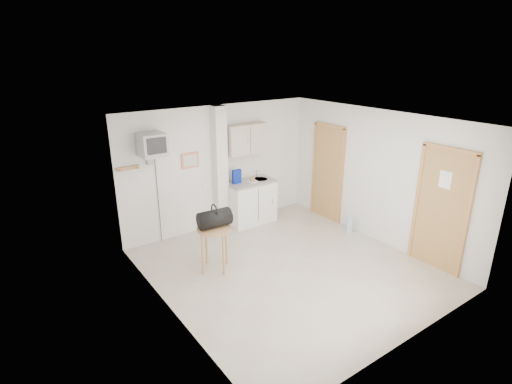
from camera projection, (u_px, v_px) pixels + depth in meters
ground at (289, 268)px, 6.77m from camera, size 4.50×4.50×0.00m
room_envelope at (299, 178)px, 6.45m from camera, size 4.24×4.54×2.55m
kitchenette at (250, 186)px, 8.35m from camera, size 1.03×0.58×2.10m
crt_television at (152, 145)px, 6.89m from camera, size 0.44×0.45×2.15m
round_table at (214, 235)px, 6.54m from camera, size 0.57×0.57×0.75m
duffel_bag at (215, 218)px, 6.50m from camera, size 0.55×0.33×0.40m
water_bottle at (350, 224)px, 8.06m from camera, size 0.13×0.13×0.38m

